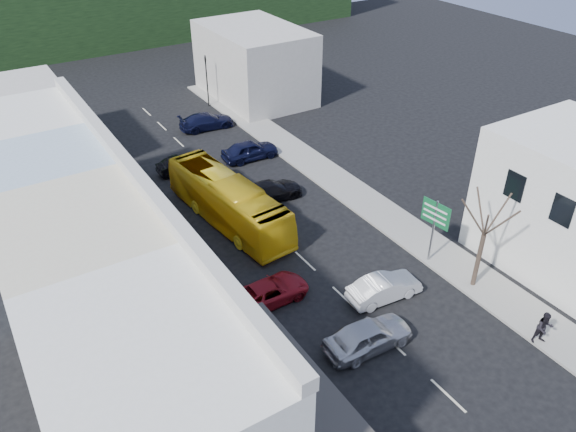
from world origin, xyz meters
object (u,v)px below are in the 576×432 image
object	(u,v)px
car_silver	(368,337)
car_white	(384,288)
car_red	(270,291)
traffic_signal	(207,81)
pedestrian_left	(222,333)
pedestrian_right	(544,329)
bus	(228,202)
direction_sign	(433,232)
street_tree	(484,235)

from	to	relation	value
car_silver	car_white	bearing A→B (deg)	-48.97
car_silver	car_red	size ratio (longest dim) A/B	0.96
car_red	traffic_signal	world-z (taller)	traffic_signal
pedestrian_left	pedestrian_right	xyz separation A→B (m)	(13.81, -8.25, 0.00)
bus	pedestrian_left	world-z (taller)	bus
car_silver	pedestrian_left	bearing A→B (deg)	61.26
bus	car_white	distance (m)	12.24
car_silver	pedestrian_left	size ratio (longest dim) A/B	2.59
car_red	pedestrian_left	size ratio (longest dim) A/B	2.71
car_red	traffic_signal	size ratio (longest dim) A/B	0.91
traffic_signal	car_white	bearing A→B (deg)	97.24
car_silver	direction_sign	distance (m)	8.63
street_tree	traffic_signal	xyz separation A→B (m)	(-1.12, 33.28, -1.06)
pedestrian_left	direction_sign	world-z (taller)	direction_sign
car_silver	street_tree	xyz separation A→B (m)	(8.20, 0.55, 2.89)
pedestrian_left	traffic_signal	world-z (taller)	traffic_signal
car_white	direction_sign	size ratio (longest dim) A/B	1.02
bus	car_red	world-z (taller)	bus
pedestrian_left	pedestrian_right	world-z (taller)	same
pedestrian_left	street_tree	world-z (taller)	street_tree
pedestrian_left	street_tree	size ratio (longest dim) A/B	0.24
traffic_signal	street_tree	bearing A→B (deg)	106.29
bus	pedestrian_left	size ratio (longest dim) A/B	6.82
car_red	pedestrian_right	bearing A→B (deg)	-136.41
direction_sign	traffic_signal	world-z (taller)	traffic_signal
car_white	car_red	xyz separation A→B (m)	(-5.54, 3.19, 0.00)
street_tree	bus	bearing A→B (deg)	123.22
direction_sign	street_tree	size ratio (longest dim) A/B	0.60
pedestrian_left	bus	bearing A→B (deg)	-38.94
car_red	street_tree	xyz separation A→B (m)	(10.58, -5.13, 2.89)
pedestrian_right	street_tree	xyz separation A→B (m)	(0.59, 5.01, 2.59)
car_silver	traffic_signal	xyz separation A→B (m)	(7.08, 33.83, 1.82)
pedestrian_right	traffic_signal	bearing A→B (deg)	114.76
car_white	pedestrian_left	world-z (taller)	pedestrian_left
traffic_signal	pedestrian_left	bearing A→B (deg)	80.53
car_red	traffic_signal	distance (m)	29.75
car_silver	car_red	xyz separation A→B (m)	(-2.38, 5.68, 0.00)
car_white	car_red	distance (m)	6.40
bus	pedestrian_right	xyz separation A→B (m)	(8.27, -18.54, -0.55)
bus	street_tree	xyz separation A→B (m)	(8.86, -13.53, 2.04)
car_silver	car_red	distance (m)	6.16
car_red	street_tree	bearing A→B (deg)	-116.86
car_white	traffic_signal	world-z (taller)	traffic_signal
bus	direction_sign	distance (m)	13.37
bus	direction_sign	bearing A→B (deg)	-57.31
car_silver	traffic_signal	size ratio (longest dim) A/B	0.87
car_silver	car_red	bearing A→B (deg)	25.53
car_red	direction_sign	size ratio (longest dim) A/B	1.07
car_white	pedestrian_left	size ratio (longest dim) A/B	2.59
bus	car_red	distance (m)	8.62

